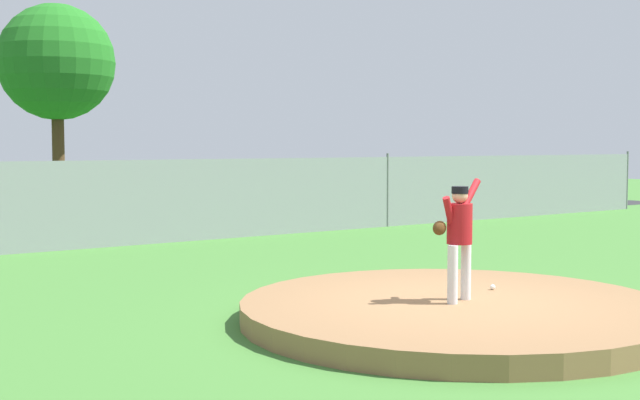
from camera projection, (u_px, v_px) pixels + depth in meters
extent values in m
plane|color=#427A33|center=(227.00, 266.00, 15.57)|extent=(80.00, 80.00, 0.00)
cube|color=#2B2B2D|center=(73.00, 228.00, 22.50)|extent=(44.00, 7.00, 0.01)
cylinder|color=olive|center=(455.00, 311.00, 10.67)|extent=(5.49, 5.49, 0.27)
cylinder|color=silver|center=(453.00, 275.00, 10.44)|extent=(0.13, 0.13, 0.73)
cylinder|color=silver|center=(466.00, 271.00, 10.74)|extent=(0.13, 0.13, 0.73)
cylinder|color=maroon|center=(460.00, 224.00, 10.55)|extent=(0.32, 0.32, 0.51)
cylinder|color=maroon|center=(470.00, 195.00, 10.63)|extent=(0.46, 0.23, 0.40)
cylinder|color=maroon|center=(449.00, 214.00, 10.44)|extent=(0.29, 0.18, 0.46)
ellipsoid|color=#4C2D14|center=(439.00, 228.00, 10.42)|extent=(0.20, 0.12, 0.18)
sphere|color=tan|center=(460.00, 196.00, 10.52)|extent=(0.20, 0.20, 0.20)
cylinder|color=black|center=(460.00, 190.00, 10.52)|extent=(0.21, 0.21, 0.09)
sphere|color=white|center=(493.00, 287.00, 11.47)|extent=(0.07, 0.07, 0.07)
cube|color=gray|center=(140.00, 202.00, 18.77)|extent=(35.96, 0.03, 1.90)
cylinder|color=slate|center=(387.00, 190.00, 22.90)|extent=(0.07, 0.07, 2.00)
cylinder|color=slate|center=(627.00, 180.00, 29.10)|extent=(0.07, 0.07, 2.00)
cube|color=#A81919|center=(332.00, 192.00, 27.37)|extent=(1.88, 4.72, 0.75)
cube|color=black|center=(332.00, 171.00, 27.32)|extent=(1.72, 2.60, 0.63)
cylinder|color=black|center=(307.00, 201.00, 28.58)|extent=(1.90, 0.66, 0.64)
cylinder|color=black|center=(360.00, 206.00, 26.22)|extent=(1.90, 0.66, 0.64)
cube|color=#146066|center=(188.00, 198.00, 24.17)|extent=(1.88, 4.35, 0.77)
cube|color=black|center=(188.00, 173.00, 24.12)|extent=(1.68, 2.41, 0.69)
cylinder|color=black|center=(169.00, 208.00, 25.30)|extent=(1.84, 0.69, 0.64)
cylinder|color=black|center=(208.00, 214.00, 23.09)|extent=(1.84, 0.69, 0.64)
cube|color=#161E4C|center=(53.00, 206.00, 21.68)|extent=(1.79, 4.58, 0.68)
cube|color=black|center=(52.00, 179.00, 21.63)|extent=(1.62, 2.53, 0.69)
cylinder|color=black|center=(38.00, 215.00, 22.87)|extent=(1.79, 0.67, 0.64)
cylinder|color=black|center=(71.00, 223.00, 20.54)|extent=(1.79, 0.67, 0.64)
cube|color=#232328|center=(410.00, 190.00, 28.69)|extent=(2.03, 4.45, 0.71)
cube|color=black|center=(410.00, 171.00, 28.65)|extent=(1.74, 2.50, 0.63)
cylinder|color=black|center=(383.00, 199.00, 29.75)|extent=(1.81, 0.77, 0.64)
cylinder|color=black|center=(439.00, 203.00, 27.68)|extent=(1.81, 0.77, 0.64)
cylinder|color=#4C331E|center=(58.00, 155.00, 30.14)|extent=(0.43, 0.43, 3.72)
sphere|color=#21711F|center=(57.00, 62.00, 29.91)|extent=(4.14, 4.14, 4.14)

